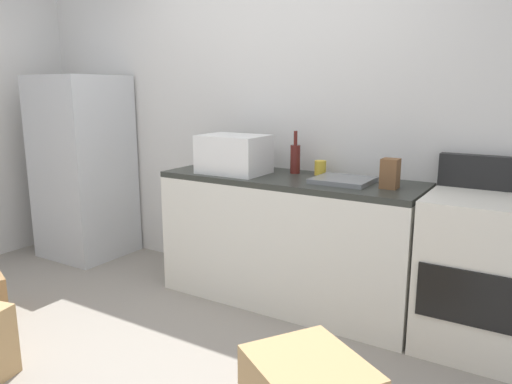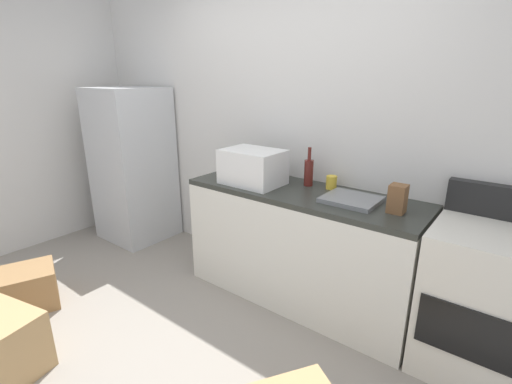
% 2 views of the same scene
% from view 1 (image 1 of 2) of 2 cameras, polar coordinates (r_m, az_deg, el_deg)
% --- Properties ---
extents(ground_plane, '(6.00, 6.00, 0.00)m').
position_cam_1_polar(ground_plane, '(2.90, -13.88, -19.24)').
color(ground_plane, gray).
extents(wall_back, '(5.00, 0.10, 2.60)m').
position_cam_1_polar(wall_back, '(3.73, 2.44, 9.10)').
color(wall_back, silver).
rests_on(wall_back, ground_plane).
extents(kitchen_counter, '(1.80, 0.60, 0.90)m').
position_cam_1_polar(kitchen_counter, '(3.44, 3.83, -5.62)').
color(kitchen_counter, silver).
rests_on(kitchen_counter, ground_plane).
extents(refrigerator, '(0.68, 0.66, 1.60)m').
position_cam_1_polar(refrigerator, '(4.62, -19.51, 2.76)').
color(refrigerator, silver).
rests_on(refrigerator, ground_plane).
extents(stove_oven, '(0.60, 0.61, 1.10)m').
position_cam_1_polar(stove_oven, '(3.09, 24.49, -8.45)').
color(stove_oven, silver).
rests_on(stove_oven, ground_plane).
extents(microwave, '(0.46, 0.34, 0.27)m').
position_cam_1_polar(microwave, '(3.45, -2.61, 4.45)').
color(microwave, white).
rests_on(microwave, kitchen_counter).
extents(sink_basin, '(0.36, 0.32, 0.03)m').
position_cam_1_polar(sink_basin, '(3.16, 10.14, 1.36)').
color(sink_basin, slate).
rests_on(sink_basin, kitchen_counter).
extents(wine_bottle, '(0.07, 0.07, 0.30)m').
position_cam_1_polar(wine_bottle, '(3.46, 4.61, 4.00)').
color(wine_bottle, '#591E19').
rests_on(wine_bottle, kitchen_counter).
extents(coffee_mug, '(0.08, 0.08, 0.10)m').
position_cam_1_polar(coffee_mug, '(3.42, 7.53, 2.82)').
color(coffee_mug, gold).
rests_on(coffee_mug, kitchen_counter).
extents(knife_block, '(0.10, 0.10, 0.18)m').
position_cam_1_polar(knife_block, '(3.03, 15.41, 2.10)').
color(knife_block, brown).
rests_on(knife_block, kitchen_counter).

